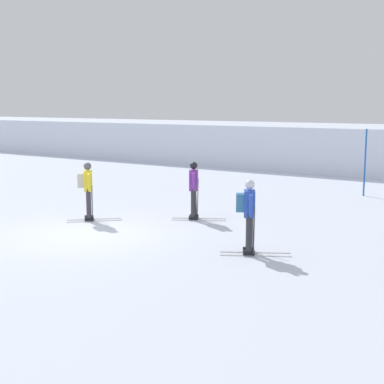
{
  "coord_description": "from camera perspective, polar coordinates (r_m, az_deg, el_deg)",
  "views": [
    {
      "loc": [
        10.2,
        -10.12,
        3.37
      ],
      "look_at": [
        1.57,
        2.66,
        0.9
      ],
      "focal_mm": 51.4,
      "sensor_mm": 36.0,
      "label": 1
    }
  ],
  "objects": [
    {
      "name": "skier_blue",
      "position": [
        12.41,
        5.87,
        -2.17
      ],
      "size": [
        1.57,
        1.11,
        1.71
      ],
      "color": "silver",
      "rests_on": "ground"
    },
    {
      "name": "ground_plane",
      "position": [
        14.76,
        -10.92,
        -4.27
      ],
      "size": [
        120.0,
        120.0,
        0.0
      ],
      "primitive_type": "plane",
      "color": "silver"
    },
    {
      "name": "skier_yellow",
      "position": [
        16.22,
        -10.8,
        0.38
      ],
      "size": [
        1.39,
        1.4,
        1.71
      ],
      "color": "silver",
      "rests_on": "ground"
    },
    {
      "name": "trail_marker_pole",
      "position": [
        21.23,
        17.52,
        2.92
      ],
      "size": [
        0.06,
        0.06,
        2.48
      ],
      "primitive_type": "cylinder",
      "color": "#1E56AD",
      "rests_on": "ground"
    },
    {
      "name": "skier_purple",
      "position": [
        16.1,
        0.21,
        0.33
      ],
      "size": [
        1.58,
        1.1,
        1.71
      ],
      "color": "silver",
      "rests_on": "ground"
    },
    {
      "name": "far_snow_ridge",
      "position": [
        30.26,
        14.3,
        4.57
      ],
      "size": [
        80.0,
        7.04,
        2.26
      ],
      "primitive_type": "cube",
      "color": "silver",
      "rests_on": "ground"
    }
  ]
}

